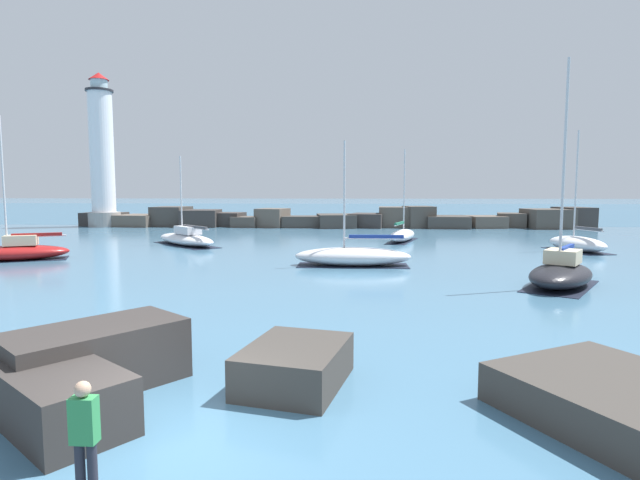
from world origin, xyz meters
TOP-DOWN VIEW (x-y plane):
  - ground_plane at (0.00, 0.00)m, footprint 600.00×600.00m
  - open_sea_beyond at (0.00, 113.31)m, footprint 400.00×116.00m
  - breakwater_jetty at (1.54, 53.29)m, footprint 63.20×6.70m
  - lighthouse at (-27.76, 52.36)m, footprint 3.83×3.83m
  - foreground_rocks at (2.09, 1.52)m, footprint 15.34×5.79m
  - sailboat_moored_0 at (12.82, 15.05)m, footprint 5.05×5.86m
  - sailboat_moored_1 at (19.76, 29.26)m, footprint 3.64×5.80m
  - sailboat_moored_2 at (-10.36, 31.54)m, footprint 7.46×7.55m
  - sailboat_moored_3 at (3.26, 21.00)m, footprint 6.86×2.32m
  - sailboat_moored_5 at (7.67, 35.88)m, footprint 3.65×7.04m
  - sailboat_moored_6 at (-18.16, 21.97)m, footprint 6.54×4.65m
  - person_on_rocks at (-0.60, -1.81)m, footprint 0.36×0.23m

SIDE VIEW (x-z plane):
  - ground_plane at x=0.00m, z-range 0.00..0.00m
  - open_sea_beyond at x=0.00m, z-range 0.00..0.01m
  - foreground_rocks at x=2.09m, z-range -0.17..1.23m
  - sailboat_moored_5 at x=7.67m, z-range -3.49..4.58m
  - sailboat_moored_2 at x=-10.36m, z-range -3.07..4.19m
  - sailboat_moored_3 at x=3.26m, z-range -3.10..4.22m
  - sailboat_moored_1 at x=19.76m, z-range -3.83..4.98m
  - sailboat_moored_6 at x=-18.16m, z-range -3.95..5.13m
  - sailboat_moored_0 at x=12.82m, z-range -4.46..5.74m
  - person_on_rocks at x=-0.60m, z-range 0.11..1.84m
  - breakwater_jetty at x=1.54m, z-range -0.32..2.27m
  - lighthouse at x=-27.76m, z-range -0.97..17.88m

